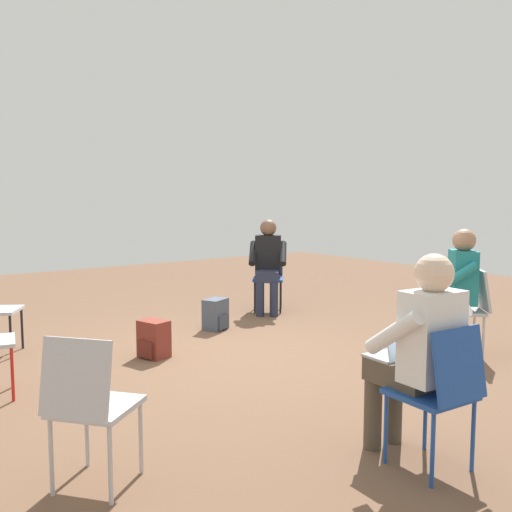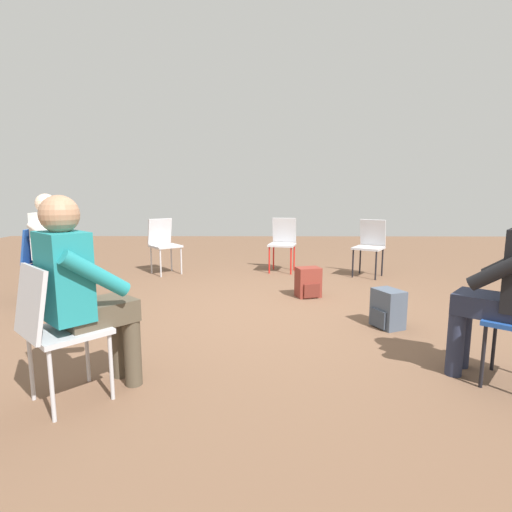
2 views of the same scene
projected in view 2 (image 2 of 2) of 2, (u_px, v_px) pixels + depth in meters
name	position (u px, v px, depth m)	size (l,w,h in m)	color
ground_plane	(276.00, 312.00, 4.21)	(14.78, 14.78, 0.00)	brown
chair_southeast	(55.00, 324.00, 2.31)	(0.59, 0.58, 0.85)	#B7B7BC
chair_west	(283.00, 240.00, 6.35)	(0.51, 0.48, 0.85)	#B7B7BC
chair_south	(44.00, 259.00, 4.57)	(0.43, 0.46, 0.85)	#1E4799
chair_southwest	(163.00, 242.00, 6.19)	(0.58, 0.58, 0.85)	#B7B7BC
chair_northwest	(370.00, 243.00, 5.98)	(0.58, 0.56, 0.85)	#B7B7BC
person_with_laptop	(57.00, 242.00, 4.52)	(0.52, 0.54, 1.24)	#4C4233
person_in_black	(509.00, 280.00, 2.56)	(0.63, 0.63, 1.24)	#23283D
person_in_teal	(81.00, 286.00, 2.40)	(0.63, 0.63, 1.24)	#4C4233
backpack_near_laptop_user	(308.00, 284.00, 4.82)	(0.29, 0.32, 0.36)	maroon
backpack_by_empty_chair	(388.00, 311.00, 3.73)	(0.34, 0.31, 0.36)	#475160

